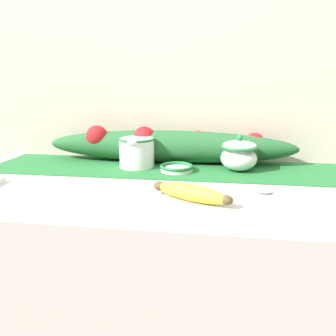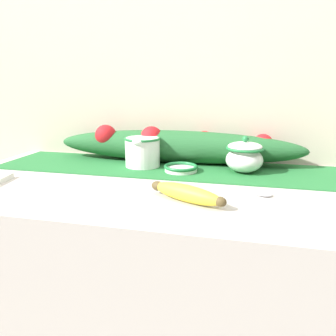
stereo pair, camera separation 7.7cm
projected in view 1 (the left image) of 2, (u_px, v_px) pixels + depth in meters
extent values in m
cube|color=#B7B2AD|center=(158.00, 323.00, 1.04)|extent=(1.27, 0.62, 0.93)
cube|color=beige|center=(173.00, 85.00, 1.18)|extent=(2.07, 0.04, 2.40)
cube|color=#236B33|center=(166.00, 168.00, 1.08)|extent=(1.17, 0.28, 0.00)
cylinder|color=white|center=(137.00, 152.00, 1.08)|extent=(0.12, 0.12, 0.10)
torus|color=#1E7038|center=(136.00, 139.00, 1.07)|extent=(0.12, 0.12, 0.01)
torus|color=white|center=(141.00, 146.00, 1.15)|extent=(0.05, 0.01, 0.05)
ellipsoid|color=white|center=(133.00, 143.00, 1.02)|extent=(0.03, 0.03, 0.02)
ellipsoid|color=white|center=(239.00, 158.00, 1.04)|extent=(0.11, 0.11, 0.08)
torus|color=#1E7038|center=(239.00, 147.00, 1.03)|extent=(0.12, 0.12, 0.01)
ellipsoid|color=white|center=(239.00, 145.00, 1.03)|extent=(0.11, 0.11, 0.03)
sphere|color=#1E7038|center=(240.00, 138.00, 1.02)|extent=(0.02, 0.02, 0.02)
cylinder|color=white|center=(177.00, 169.00, 1.04)|extent=(0.10, 0.10, 0.01)
torus|color=#1E7038|center=(177.00, 166.00, 1.04)|extent=(0.11, 0.11, 0.01)
ellipsoid|color=yellow|center=(191.00, 193.00, 0.78)|extent=(0.20, 0.12, 0.04)
ellipsoid|color=brown|center=(160.00, 186.00, 0.83)|extent=(0.04, 0.04, 0.02)
ellipsoid|color=brown|center=(227.00, 200.00, 0.73)|extent=(0.04, 0.03, 0.02)
cube|color=silver|center=(229.00, 190.00, 0.86)|extent=(0.14, 0.02, 0.00)
ellipsoid|color=silver|center=(264.00, 191.00, 0.84)|extent=(0.04, 0.03, 0.01)
ellipsoid|color=#235B2D|center=(169.00, 146.00, 1.15)|extent=(0.88, 0.12, 0.11)
sphere|color=red|center=(97.00, 136.00, 1.16)|extent=(0.08, 0.08, 0.08)
sphere|color=red|center=(144.00, 138.00, 1.14)|extent=(0.08, 0.08, 0.08)
sphere|color=red|center=(197.00, 140.00, 1.14)|extent=(0.06, 0.06, 0.06)
sphere|color=red|center=(254.00, 143.00, 1.12)|extent=(0.07, 0.07, 0.07)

